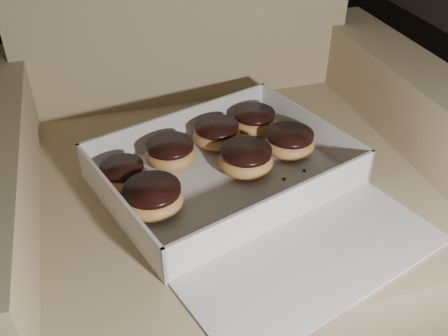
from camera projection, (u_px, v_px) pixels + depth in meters
floor at (121, 288)px, 1.33m from camera, size 4.50×4.50×0.00m
armchair at (219, 201)px, 1.12m from camera, size 0.97×0.82×1.02m
bakery_box at (240, 185)px, 0.92m from camera, size 0.58×0.63×0.07m
donut_a at (290, 142)px, 1.00m from camera, size 0.10×0.10×0.05m
donut_b at (171, 153)px, 0.98m from camera, size 0.10×0.10×0.05m
donut_c at (246, 159)px, 0.95m from camera, size 0.11×0.11×0.05m
donut_d at (153, 198)px, 0.86m from camera, size 0.11×0.11×0.05m
donut_e at (254, 121)px, 1.08m from camera, size 0.09×0.09×0.05m
donut_f at (123, 174)px, 0.92m from camera, size 0.09×0.09×0.04m
donut_g at (217, 134)px, 1.03m from camera, size 0.10×0.10×0.05m
crumb_a at (289, 196)px, 0.91m from camera, size 0.01×0.01×0.00m
crumb_b at (158, 242)px, 0.81m from camera, size 0.01×0.01×0.00m
crumb_c at (307, 189)px, 0.92m from camera, size 0.01×0.01×0.00m
crumb_d at (284, 179)px, 0.95m from camera, size 0.01×0.01×0.00m
crumb_e at (304, 170)px, 0.97m from camera, size 0.01×0.01×0.00m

